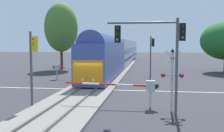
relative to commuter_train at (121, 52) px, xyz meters
The scene contains 11 objects.
ground_plane 27.14m from the commuter_train, 90.01° to the right, with size 220.00×220.00×0.00m, color #333338.
road_centre_stripe 27.14m from the commuter_train, 90.01° to the right, with size 44.00×0.20×0.01m.
railway_track 27.13m from the commuter_train, 90.01° to the right, with size 4.40×80.00×0.32m.
commuter_train is the anchor object (origin of this frame).
crossing_gate_near 33.57m from the commuter_train, 81.98° to the right, with size 6.26×0.40×1.80m.
crossing_signal_mast 34.64m from the commuter_train, 78.83° to the right, with size 1.36×0.44×3.89m.
crossing_gate_far 21.38m from the commuter_train, 103.09° to the right, with size 5.64×0.40×1.80m.
traffic_signal_far_side 18.43m from the commuter_train, 72.10° to the right, with size 0.53×0.38×5.16m.
traffic_signal_near_right 35.43m from the commuter_train, 80.67° to the right, with size 4.46×0.38×5.64m.
traffic_signal_median 34.39m from the commuter_train, 93.49° to the right, with size 0.53×0.38×4.97m.
oak_behind_train 13.43m from the commuter_train, 133.70° to the right, with size 5.38×5.38×10.81m.
Camera 1 is at (5.27, -23.05, 4.15)m, focal length 41.59 mm.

